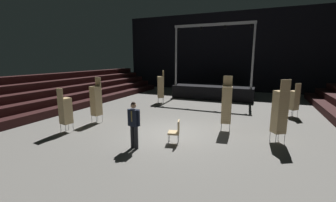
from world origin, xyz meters
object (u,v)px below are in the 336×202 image
Objects in this scene: man_with_tie at (134,122)px; chair_stack_rear_left at (227,104)px; chair_stack_front_right at (294,100)px; chair_stack_mid_right at (280,111)px; chair_stack_mid_centre at (96,100)px; stage_riser at (214,90)px; loose_chair_near_man at (175,131)px; chair_stack_front_left at (161,87)px; chair_stack_mid_left at (65,110)px.

chair_stack_rear_left reaches higher than man_with_tie.
chair_stack_front_right is 5.02m from chair_stack_mid_right.
chair_stack_mid_centre is 6.59m from chair_stack_rear_left.
loose_chair_near_man is (0.72, -11.14, -0.11)m from stage_riser.
loose_chair_near_man is at bearing 172.81° from chair_stack_mid_right.
chair_stack_front_left is at bearing -87.10° from chair_stack_mid_centre.
man_with_tie is at bearing -92.49° from stage_riser.
chair_stack_front_left reaches higher than chair_stack_mid_centre.
chair_stack_front_right is at bearing -51.17° from loose_chair_near_man.
chair_stack_mid_centre reaches higher than man_with_tie.
chair_stack_mid_right is (7.75, -5.60, 0.04)m from chair_stack_front_left.
man_with_tie is 0.72× the size of chair_stack_front_left.
man_with_tie is 8.82m from chair_stack_front_left.
stage_riser is at bearing 96.82° from chair_stack_front_right.
stage_riser reaches higher than chair_stack_rear_left.
chair_stack_mid_right is (5.00, 2.77, 0.26)m from man_with_tie.
chair_stack_mid_left is (-4.41, -11.76, 0.39)m from stage_riser.
loose_chair_near_man is at bearing 16.87° from chair_stack_mid_left.
chair_stack_mid_centre is at bearing -112.65° from stage_riser.
chair_stack_mid_left is 2.17× the size of loose_chair_near_man.
chair_stack_front_left reaches higher than man_with_tie.
stage_riser reaches higher than chair_stack_mid_right.
chair_stack_front_left is 6.23m from chair_stack_mid_centre.
chair_stack_mid_left is at bearing 162.95° from chair_stack_mid_right.
man_with_tie is 9.78m from chair_stack_front_right.
chair_stack_mid_left is 1.80m from chair_stack_mid_centre.
chair_stack_front_right is 8.19m from loose_chair_near_man.
chair_stack_mid_left is at bearing 3.00° from man_with_tie.
chair_stack_front_right reaches higher than man_with_tie.
chair_stack_front_left is 0.97× the size of chair_stack_rear_left.
chair_stack_mid_right reaches higher than loose_chair_near_man.
chair_stack_mid_right is at bearing -158.49° from chair_stack_front_left.
chair_stack_mid_centre is at bearing 139.23° from chair_stack_front_left.
chair_stack_mid_right is (8.88, 2.33, 0.25)m from chair_stack_mid_left.
chair_stack_front_right is at bearing -39.31° from stage_riser.
loose_chair_near_man is at bearing 177.72° from chair_stack_mid_centre.
stage_riser is at bearing -11.39° from loose_chair_near_man.
stage_riser is 12.22m from man_with_tie.
loose_chair_near_man is (4.00, -7.32, -0.70)m from chair_stack_front_left.
chair_stack_rear_left is at bearing -158.59° from chair_stack_mid_centre.
man_with_tie is 0.70× the size of chair_stack_rear_left.
chair_stack_mid_centre is at bearing 92.09° from chair_stack_mid_left.
loose_chair_near_man is (-4.82, -6.61, -0.45)m from chair_stack_front_right.
chair_stack_mid_right is 1.07× the size of chair_stack_mid_centre.
chair_stack_front_left reaches higher than chair_stack_mid_left.
chair_stack_front_right is 2.08× the size of loose_chair_near_man.
chair_stack_front_right is 0.96× the size of chair_stack_mid_left.
stage_riser is at bearing -82.23° from chair_stack_rear_left.
stage_riser is 7.16m from chair_stack_front_right.
chair_stack_mid_left is (-1.13, -7.94, -0.21)m from chair_stack_front_left.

